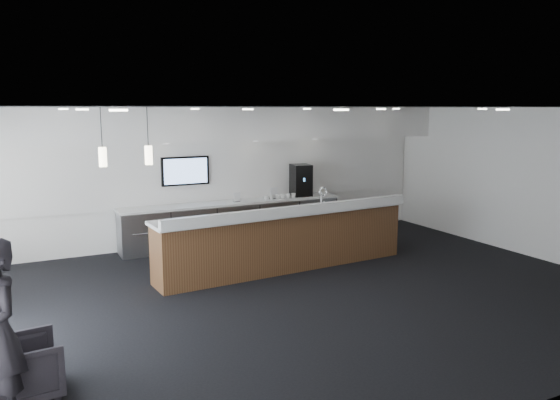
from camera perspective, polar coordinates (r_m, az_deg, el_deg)
name	(u,v)px	position (r m, az deg, el deg)	size (l,w,h in m)	color
ground	(316,291)	(9.14, 3.83, -9.50)	(10.00, 10.00, 0.00)	black
ceiling	(319,107)	(8.64, 4.06, 9.65)	(10.00, 8.00, 0.02)	black
back_wall	(227,175)	(12.34, -5.52, 2.63)	(10.00, 0.02, 3.00)	white
right_wall	(532,183)	(12.07, 24.86, 1.63)	(0.02, 8.00, 3.00)	white
soffit_bulkhead	(234,124)	(11.84, -4.82, 7.93)	(10.00, 0.90, 0.70)	white
alcove_panel	(228,171)	(12.30, -5.48, 3.08)	(9.80, 0.06, 1.40)	white
back_credenza	(234,222)	(12.18, -4.83, -2.33)	(5.06, 0.66, 0.95)	gray
wall_tv	(185,171)	(11.92, -9.86, 3.01)	(1.05, 0.08, 0.62)	black
pendant_left	(155,157)	(8.51, -12.95, 4.38)	(0.12, 0.12, 0.30)	#FFF0C6
pendant_right	(107,159)	(8.37, -17.62, 4.09)	(0.12, 0.12, 0.30)	#FFF0C6
ceiling_can_lights	(319,109)	(8.64, 4.05, 9.45)	(7.00, 5.00, 0.02)	silver
service_counter	(285,239)	(10.21, 0.56, -4.07)	(5.09, 1.18, 1.49)	#4C2E19
coffee_machine	(301,180)	(12.79, 2.19, 2.08)	(0.48, 0.58, 0.74)	black
info_sign_left	(237,197)	(12.03, -4.50, 0.30)	(0.15, 0.02, 0.20)	white
info_sign_right	(274,193)	(12.38, -0.65, 0.73)	(0.19, 0.02, 0.26)	white
armchair	(25,368)	(6.48, -25.10, -15.64)	(0.69, 0.71, 0.65)	black
cup_0	(299,195)	(12.64, 1.98, 0.54)	(0.11, 0.11, 0.10)	white
cup_1	(293,195)	(12.57, 1.42, 0.50)	(0.11, 0.11, 0.10)	white
cup_2	(288,196)	(12.51, 0.85, 0.45)	(0.11, 0.11, 0.10)	white
cup_3	(283,196)	(12.44, 0.28, 0.40)	(0.11, 0.11, 0.10)	white
cup_4	(277,197)	(12.38, -0.30, 0.36)	(0.11, 0.11, 0.10)	white
cup_5	(272,197)	(12.32, -0.88, 0.31)	(0.11, 0.11, 0.10)	white
cup_6	(266,197)	(12.26, -1.47, 0.26)	(0.11, 0.11, 0.10)	white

